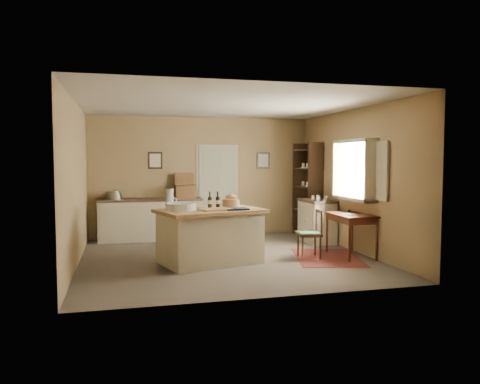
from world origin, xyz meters
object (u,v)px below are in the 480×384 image
object	(u,v)px
desk_chair	(309,234)
shelving_unit	(309,190)
sideboard	(151,218)
right_cabinet	(317,221)
work_island	(209,234)
writing_desk	(351,219)

from	to	relation	value
desk_chair	shelving_unit	xyz separation A→B (m)	(0.93, 2.24, 0.64)
sideboard	right_cabinet	distance (m)	3.57
desk_chair	work_island	bearing A→B (deg)	-174.41
right_cabinet	shelving_unit	bearing A→B (deg)	78.99
right_cabinet	shelving_unit	distance (m)	1.01
writing_desk	desk_chair	xyz separation A→B (m)	(-0.78, 0.07, -0.25)
work_island	writing_desk	size ratio (longest dim) A/B	1.97
work_island	desk_chair	world-z (taller)	work_island
work_island	right_cabinet	size ratio (longest dim) A/B	1.94
shelving_unit	writing_desk	bearing A→B (deg)	-93.85
desk_chair	right_cabinet	xyz separation A→B (m)	(0.78, 1.44, 0.04)
desk_chair	shelving_unit	size ratio (longest dim) A/B	0.40
work_island	desk_chair	xyz separation A→B (m)	(1.78, -0.05, -0.06)
sideboard	right_cabinet	xyz separation A→B (m)	(3.38, -1.15, -0.02)
work_island	desk_chair	size ratio (longest dim) A/B	2.29
right_cabinet	shelving_unit	xyz separation A→B (m)	(0.16, 0.80, 0.60)
right_cabinet	work_island	bearing A→B (deg)	-151.45
desk_chair	right_cabinet	size ratio (longest dim) A/B	0.84
desk_chair	right_cabinet	world-z (taller)	right_cabinet
work_island	writing_desk	xyz separation A→B (m)	(2.56, -0.12, 0.19)
writing_desk	desk_chair	world-z (taller)	desk_chair
work_island	writing_desk	bearing A→B (deg)	-18.82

